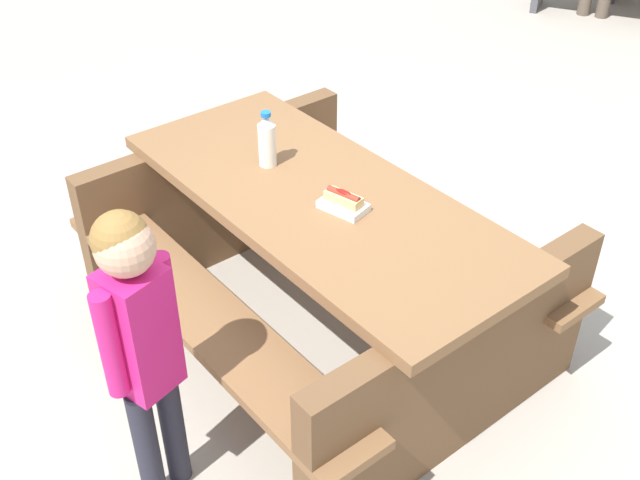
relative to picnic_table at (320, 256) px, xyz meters
The scene contains 5 objects.
ground_plane 0.44m from the picnic_table, ahead, with size 30.00×30.00×0.00m, color #ADA599.
picnic_table is the anchor object (origin of this frame).
soda_bottle 0.52m from the picnic_table, 155.87° to the right, with size 0.07×0.07×0.24m.
hotdog_tray 0.37m from the picnic_table, 18.89° to the left, with size 0.21×0.19×0.08m.
child_in_coat 1.02m from the picnic_table, 54.39° to the right, with size 0.24×0.26×1.19m.
Camera 1 is at (2.38, -0.85, 2.36)m, focal length 43.02 mm.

